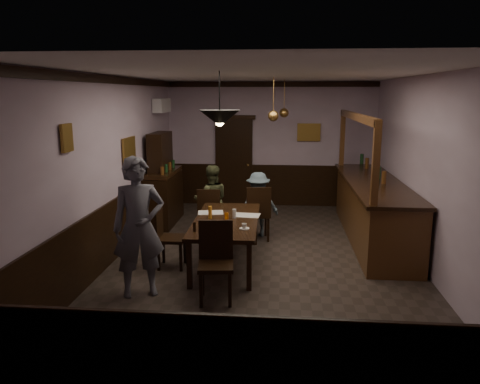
# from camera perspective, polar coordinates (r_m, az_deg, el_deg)

# --- Properties ---
(room) EXTENTS (5.01, 8.01, 3.01)m
(room) POSITION_cam_1_polar(r_m,az_deg,el_deg) (7.44, 2.97, 2.58)
(room) COLOR #2D2621
(room) RESTS_ON ground
(dining_table) EXTENTS (1.04, 2.22, 0.75)m
(dining_table) POSITION_cam_1_polar(r_m,az_deg,el_deg) (7.47, -1.67, -3.78)
(dining_table) COLOR black
(dining_table) RESTS_ON ground
(chair_far_left) EXTENTS (0.45, 0.45, 0.98)m
(chair_far_left) POSITION_cam_1_polar(r_m,az_deg,el_deg) (8.77, -3.74, -2.40)
(chair_far_left) COLOR black
(chair_far_left) RESTS_ON ground
(chair_far_right) EXTENTS (0.52, 0.52, 1.04)m
(chair_far_right) POSITION_cam_1_polar(r_m,az_deg,el_deg) (8.69, 2.21, -2.33)
(chair_far_right) COLOR black
(chair_far_right) RESTS_ON ground
(chair_near) EXTENTS (0.51, 0.51, 1.06)m
(chair_near) POSITION_cam_1_polar(r_m,az_deg,el_deg) (6.26, -2.97, -7.96)
(chair_near) COLOR black
(chair_near) RESTS_ON ground
(chair_side) EXTENTS (0.44, 0.44, 1.00)m
(chair_side) POSITION_cam_1_polar(r_m,az_deg,el_deg) (7.47, -8.99, -5.03)
(chair_side) COLOR black
(chair_side) RESTS_ON ground
(person_standing) EXTENTS (0.82, 0.69, 1.91)m
(person_standing) POSITION_cam_1_polar(r_m,az_deg,el_deg) (6.41, -12.24, -4.22)
(person_standing) COLOR slate
(person_standing) RESTS_ON ground
(person_seated_left) EXTENTS (0.77, 0.66, 1.38)m
(person_seated_left) POSITION_cam_1_polar(r_m,az_deg,el_deg) (9.01, -3.53, -1.05)
(person_seated_left) COLOR #42472A
(person_seated_left) RESTS_ON ground
(person_seated_right) EXTENTS (0.91, 0.67, 1.25)m
(person_seated_right) POSITION_cam_1_polar(r_m,az_deg,el_deg) (8.95, 2.20, -1.53)
(person_seated_right) COLOR slate
(person_seated_right) RESTS_ON ground
(newspaper_left) EXTENTS (0.46, 0.36, 0.01)m
(newspaper_left) POSITION_cam_1_polar(r_m,az_deg,el_deg) (7.84, -3.60, -2.52)
(newspaper_left) COLOR silver
(newspaper_left) RESTS_ON dining_table
(newspaper_right) EXTENTS (0.44, 0.33, 0.01)m
(newspaper_right) POSITION_cam_1_polar(r_m,az_deg,el_deg) (7.65, 0.83, -2.86)
(newspaper_right) COLOR silver
(newspaper_right) RESTS_ON dining_table
(napkin) EXTENTS (0.15, 0.15, 0.00)m
(napkin) POSITION_cam_1_polar(r_m,az_deg,el_deg) (7.24, -2.56, -3.74)
(napkin) COLOR #E7C355
(napkin) RESTS_ON dining_table
(saucer) EXTENTS (0.15, 0.15, 0.01)m
(saucer) POSITION_cam_1_polar(r_m,az_deg,el_deg) (6.90, 0.53, -4.47)
(saucer) COLOR white
(saucer) RESTS_ON dining_table
(coffee_cup) EXTENTS (0.08, 0.08, 0.07)m
(coffee_cup) POSITION_cam_1_polar(r_m,az_deg,el_deg) (6.87, 0.52, -4.17)
(coffee_cup) COLOR white
(coffee_cup) RESTS_ON saucer
(pastry_plate) EXTENTS (0.22, 0.22, 0.01)m
(pastry_plate) POSITION_cam_1_polar(r_m,az_deg,el_deg) (6.89, -2.33, -4.51)
(pastry_plate) COLOR white
(pastry_plate) RESTS_ON dining_table
(pastry_ring_a) EXTENTS (0.13, 0.13, 0.04)m
(pastry_ring_a) POSITION_cam_1_polar(r_m,az_deg,el_deg) (6.93, -2.64, -4.18)
(pastry_ring_a) COLOR #C68C47
(pastry_ring_a) RESTS_ON pastry_plate
(pastry_ring_b) EXTENTS (0.13, 0.13, 0.04)m
(pastry_ring_b) POSITION_cam_1_polar(r_m,az_deg,el_deg) (6.99, -2.28, -4.03)
(pastry_ring_b) COLOR #C68C47
(pastry_ring_b) RESTS_ON pastry_plate
(soda_can) EXTENTS (0.07, 0.07, 0.12)m
(soda_can) POSITION_cam_1_polar(r_m,az_deg,el_deg) (7.37, -1.65, -2.98)
(soda_can) COLOR orange
(soda_can) RESTS_ON dining_table
(beer_glass) EXTENTS (0.06, 0.06, 0.20)m
(beer_glass) POSITION_cam_1_polar(r_m,az_deg,el_deg) (7.46, -3.66, -2.50)
(beer_glass) COLOR #BF721E
(beer_glass) RESTS_ON dining_table
(water_glass) EXTENTS (0.06, 0.06, 0.15)m
(water_glass) POSITION_cam_1_polar(r_m,az_deg,el_deg) (7.47, -0.69, -2.66)
(water_glass) COLOR silver
(water_glass) RESTS_ON dining_table
(pepper_mill) EXTENTS (0.04, 0.04, 0.14)m
(pepper_mill) POSITION_cam_1_polar(r_m,az_deg,el_deg) (6.79, -5.58, -4.24)
(pepper_mill) COLOR black
(pepper_mill) RESTS_ON dining_table
(sideboard) EXTENTS (0.52, 1.45, 1.92)m
(sideboard) POSITION_cam_1_polar(r_m,az_deg,el_deg) (9.98, -9.35, 0.56)
(sideboard) COLOR black
(sideboard) RESTS_ON ground
(bar_counter) EXTENTS (0.98, 4.19, 2.35)m
(bar_counter) POSITION_cam_1_polar(r_m,az_deg,el_deg) (9.13, 15.87, -1.91)
(bar_counter) COLOR #452812
(bar_counter) RESTS_ON ground
(door_back) EXTENTS (0.90, 0.06, 2.10)m
(door_back) POSITION_cam_1_polar(r_m,az_deg,el_deg) (11.47, -0.75, 3.61)
(door_back) COLOR black
(door_back) RESTS_ON ground
(ac_unit) EXTENTS (0.20, 0.85, 0.30)m
(ac_unit) POSITION_cam_1_polar(r_m,az_deg,el_deg) (10.58, -9.51, 10.37)
(ac_unit) COLOR white
(ac_unit) RESTS_ON ground
(picture_left_small) EXTENTS (0.04, 0.28, 0.36)m
(picture_left_small) POSITION_cam_1_polar(r_m,az_deg,el_deg) (6.39, -20.37, 6.20)
(picture_left_small) COLOR olive
(picture_left_small) RESTS_ON ground
(picture_left_large) EXTENTS (0.04, 0.62, 0.48)m
(picture_left_large) POSITION_cam_1_polar(r_m,az_deg,el_deg) (8.65, -13.36, 4.92)
(picture_left_large) COLOR olive
(picture_left_large) RESTS_ON ground
(picture_back) EXTENTS (0.55, 0.04, 0.42)m
(picture_back) POSITION_cam_1_polar(r_m,az_deg,el_deg) (11.35, 8.39, 7.21)
(picture_back) COLOR olive
(picture_back) RESTS_ON ground
(pendant_iron) EXTENTS (0.56, 0.56, 0.73)m
(pendant_iron) POSITION_cam_1_polar(r_m,az_deg,el_deg) (6.40, -2.49, 8.98)
(pendant_iron) COLOR black
(pendant_iron) RESTS_ON ground
(pendant_brass_mid) EXTENTS (0.20, 0.20, 0.81)m
(pendant_brass_mid) POSITION_cam_1_polar(r_m,az_deg,el_deg) (8.79, 4.07, 9.23)
(pendant_brass_mid) COLOR #BF8C3F
(pendant_brass_mid) RESTS_ON ground
(pendant_brass_far) EXTENTS (0.20, 0.20, 0.81)m
(pendant_brass_far) POSITION_cam_1_polar(r_m,az_deg,el_deg) (10.19, 5.39, 9.57)
(pendant_brass_far) COLOR #BF8C3F
(pendant_brass_far) RESTS_ON ground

